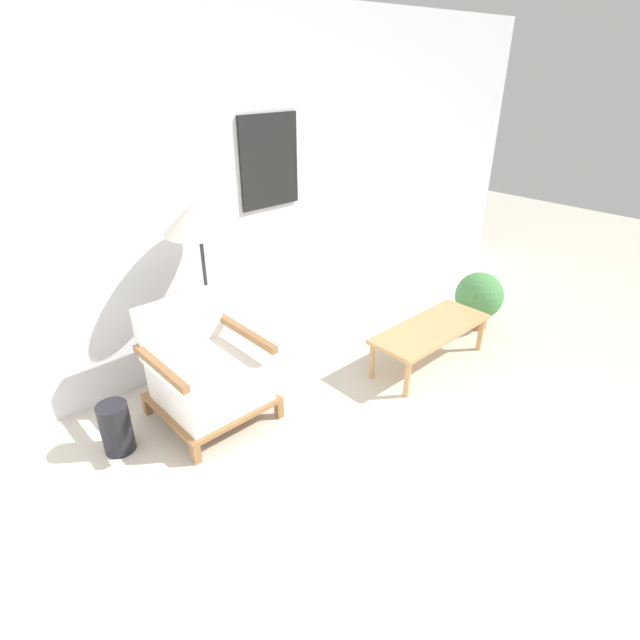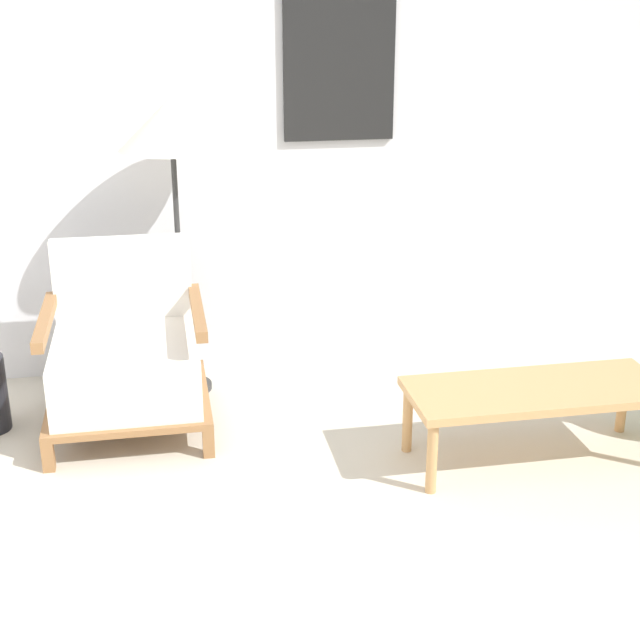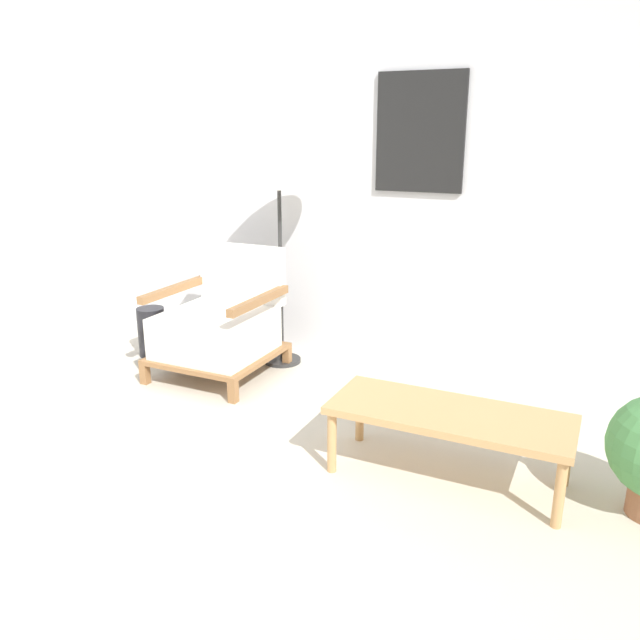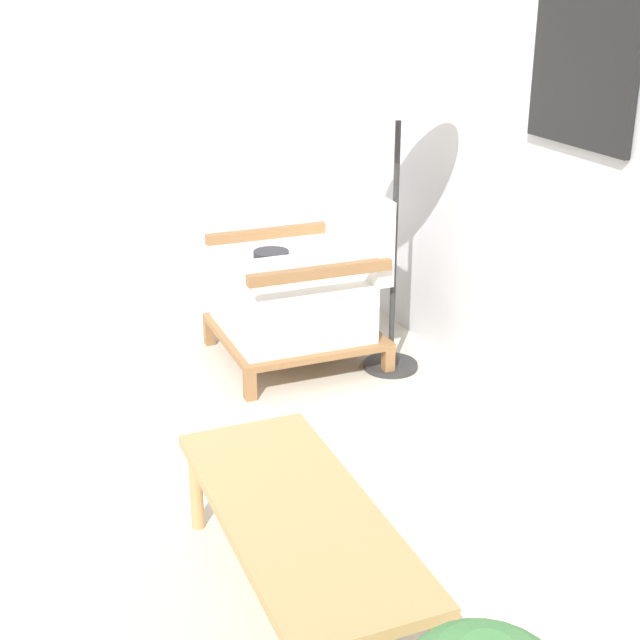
% 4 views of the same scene
% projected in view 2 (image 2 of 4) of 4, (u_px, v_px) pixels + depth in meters
% --- Properties ---
extents(wall_back, '(8.00, 0.09, 2.70)m').
position_uv_depth(wall_back, '(251.00, 109.00, 4.44)').
color(wall_back, silver).
rests_on(wall_back, ground_plane).
extents(armchair, '(0.72, 0.73, 0.82)m').
position_uv_depth(armchair, '(126.00, 359.00, 4.04)').
color(armchair, olive).
rests_on(armchair, ground_plane).
extents(floor_lamp, '(0.50, 0.50, 1.45)m').
position_uv_depth(floor_lamp, '(172.00, 134.00, 4.09)').
color(floor_lamp, '#2D2D2D').
rests_on(floor_lamp, ground_plane).
extents(coffee_table, '(1.10, 0.43, 0.34)m').
position_uv_depth(coffee_table, '(537.00, 395.00, 3.74)').
color(coffee_table, tan).
rests_on(coffee_table, ground_plane).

